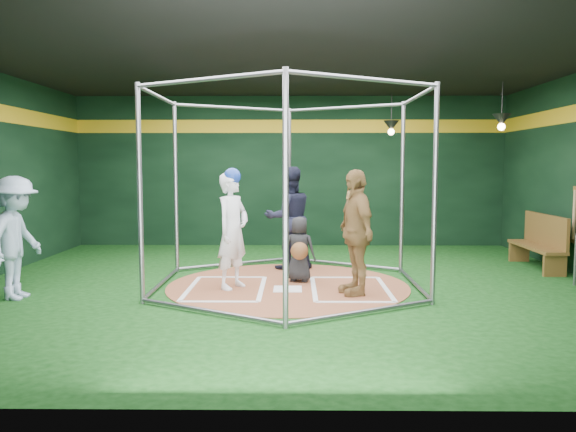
{
  "coord_description": "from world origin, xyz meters",
  "views": [
    {
      "loc": [
        0.1,
        -8.71,
        1.91
      ],
      "look_at": [
        0.0,
        0.1,
        1.1
      ],
      "focal_mm": 35.0,
      "sensor_mm": 36.0,
      "label": 1
    }
  ],
  "objects_px": {
    "visitor_leopard": "(355,232)",
    "umpire": "(289,218)",
    "dugout_bench": "(540,241)",
    "batter_figure": "(233,229)"
  },
  "relations": [
    {
      "from": "batter_figure",
      "to": "dugout_bench",
      "type": "xyz_separation_m",
      "value": [
        5.47,
        1.76,
        -0.42
      ]
    },
    {
      "from": "umpire",
      "to": "dugout_bench",
      "type": "distance_m",
      "value": 4.65
    },
    {
      "from": "batter_figure",
      "to": "umpire",
      "type": "bearing_deg",
      "value": 63.03
    },
    {
      "from": "dugout_bench",
      "to": "umpire",
      "type": "bearing_deg",
      "value": -178.69
    },
    {
      "from": "visitor_leopard",
      "to": "umpire",
      "type": "distance_m",
      "value": 2.25
    },
    {
      "from": "dugout_bench",
      "to": "batter_figure",
      "type": "bearing_deg",
      "value": -162.13
    },
    {
      "from": "visitor_leopard",
      "to": "dugout_bench",
      "type": "bearing_deg",
      "value": 105.7
    },
    {
      "from": "umpire",
      "to": "batter_figure",
      "type": "bearing_deg",
      "value": 43.63
    },
    {
      "from": "visitor_leopard",
      "to": "dugout_bench",
      "type": "height_order",
      "value": "visitor_leopard"
    },
    {
      "from": "dugout_bench",
      "to": "visitor_leopard",
      "type": "bearing_deg",
      "value": -149.63
    }
  ]
}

